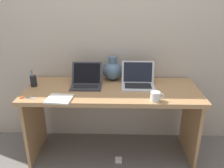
% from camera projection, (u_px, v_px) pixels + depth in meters
% --- Properties ---
extents(ground_plane, '(6.00, 6.00, 0.00)m').
position_uv_depth(ground_plane, '(112.00, 152.00, 2.52)').
color(ground_plane, slate).
extents(back_wall, '(4.40, 0.04, 2.40)m').
position_uv_depth(back_wall, '(113.00, 36.00, 2.42)').
color(back_wall, '#BCAD99').
rests_on(back_wall, ground).
extents(desk, '(1.69, 0.65, 0.75)m').
position_uv_depth(desk, '(112.00, 103.00, 2.30)').
color(desk, '#AD7F51').
rests_on(desk, ground).
extents(laptop_left, '(0.30, 0.25, 0.22)m').
position_uv_depth(laptop_left, '(87.00, 80.00, 2.30)').
color(laptop_left, '#333338').
rests_on(laptop_left, desk).
extents(laptop_right, '(0.33, 0.25, 0.24)m').
position_uv_depth(laptop_right, '(138.00, 80.00, 2.30)').
color(laptop_right, silver).
rests_on(laptop_right, desk).
extents(green_vase, '(0.21, 0.21, 0.25)m').
position_uv_depth(green_vase, '(113.00, 70.00, 2.46)').
color(green_vase, slate).
rests_on(green_vase, desk).
extents(notebook_stack, '(0.23, 0.22, 0.01)m').
position_uv_depth(notebook_stack, '(59.00, 99.00, 2.02)').
color(notebook_stack, silver).
rests_on(notebook_stack, desk).
extents(coffee_mug, '(0.12, 0.08, 0.08)m').
position_uv_depth(coffee_mug, '(156.00, 96.00, 1.98)').
color(coffee_mug, white).
rests_on(coffee_mug, desk).
extents(pen_cup, '(0.06, 0.06, 0.18)m').
position_uv_depth(pen_cup, '(33.00, 81.00, 2.29)').
color(pen_cup, black).
rests_on(pen_cup, desk).
extents(scissors, '(0.15, 0.05, 0.01)m').
position_uv_depth(scissors, '(25.00, 98.00, 2.05)').
color(scissors, '#B7B7BC').
rests_on(scissors, desk).
extents(power_brick, '(0.07, 0.07, 0.03)m').
position_uv_depth(power_brick, '(119.00, 160.00, 2.38)').
color(power_brick, white).
rests_on(power_brick, ground).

